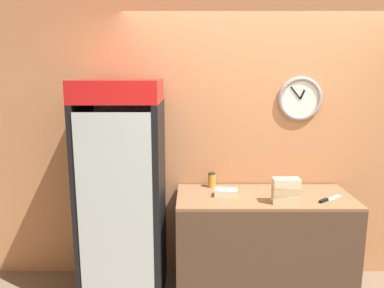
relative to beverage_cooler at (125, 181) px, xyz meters
The scene contains 9 objects.
wall_back 1.32m from the beverage_cooler, 15.88° to the left, with size 5.20×0.10×2.70m.
prep_counter 1.36m from the beverage_cooler, ahead, with size 1.52×0.65×0.92m.
beverage_cooler is the anchor object (origin of this frame).
sandwich_stack_bottom 1.38m from the beverage_cooler, ahead, with size 0.22×0.12×0.07m.
sandwich_stack_middle 1.38m from the beverage_cooler, ahead, with size 0.22×0.11×0.07m.
sandwich_stack_top 1.38m from the beverage_cooler, ahead, with size 0.22×0.11×0.07m.
sandwich_flat_left 0.90m from the beverage_cooler, ahead, with size 0.21×0.14×0.06m.
chefs_knife 1.74m from the beverage_cooler, ahead, with size 0.26×0.22×0.02m.
condiment_jar 0.81m from the beverage_cooler, 15.36° to the left, with size 0.07×0.07×0.14m.
Camera 1 is at (-0.63, -2.23, 1.99)m, focal length 35.00 mm.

